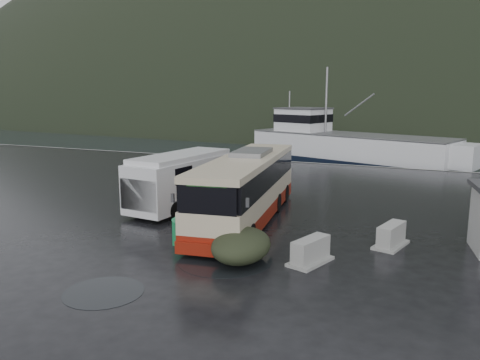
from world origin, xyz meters
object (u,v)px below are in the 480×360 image
at_px(white_van, 182,207).
at_px(jersey_barrier_a, 391,246).
at_px(jersey_barrier_b, 310,263).
at_px(coach_bus, 247,220).
at_px(fishing_trawler, 348,152).
at_px(waste_bin_left, 192,245).
at_px(dome_tent, 241,260).
at_px(waste_bin_right, 225,233).

height_order(white_van, jersey_barrier_a, white_van).
xyz_separation_m(white_van, jersey_barrier_b, (8.09, -5.19, 0.00)).
xyz_separation_m(coach_bus, white_van, (-3.96, 0.93, 0.00)).
height_order(coach_bus, fishing_trawler, fishing_trawler).
height_order(waste_bin_left, dome_tent, waste_bin_left).
bearing_deg(jersey_barrier_b, coach_bus, 134.09).
height_order(waste_bin_right, dome_tent, waste_bin_right).
height_order(waste_bin_right, jersey_barrier_a, waste_bin_right).
bearing_deg(jersey_barrier_a, waste_bin_right, -171.66).
bearing_deg(jersey_barrier_b, fishing_trawler, 97.92).
relative_size(waste_bin_right, fishing_trawler, 0.07).
xyz_separation_m(waste_bin_left, jersey_barrier_a, (7.08, 2.90, 0.00)).
xyz_separation_m(coach_bus, fishing_trawler, (-0.27, 27.37, 0.00)).
relative_size(coach_bus, dome_tent, 3.98).
relative_size(white_van, jersey_barrier_a, 3.81).
relative_size(dome_tent, jersey_barrier_a, 1.61).
height_order(waste_bin_left, jersey_barrier_b, waste_bin_left).
distance_m(waste_bin_left, waste_bin_right, 2.01).
bearing_deg(coach_bus, jersey_barrier_a, -19.25).
xyz_separation_m(waste_bin_left, fishing_trawler, (0.30, 31.58, 0.00)).
relative_size(jersey_barrier_b, fishing_trawler, 0.07).
height_order(waste_bin_left, fishing_trawler, fishing_trawler).
xyz_separation_m(jersey_barrier_a, fishing_trawler, (-6.78, 28.68, 0.00)).
relative_size(coach_bus, jersey_barrier_a, 6.39).
height_order(coach_bus, waste_bin_right, coach_bus).
bearing_deg(white_van, waste_bin_left, -50.48).
distance_m(coach_bus, dome_tent, 5.31).
xyz_separation_m(waste_bin_right, dome_tent, (1.89, -2.71, 0.00)).
bearing_deg(dome_tent, waste_bin_left, 162.31).
bearing_deg(white_van, coach_bus, -7.05).
xyz_separation_m(dome_tent, jersey_barrier_b, (2.30, 0.72, 0.00)).
bearing_deg(dome_tent, jersey_barrier_b, 17.35).
xyz_separation_m(waste_bin_right, jersey_barrier_b, (4.19, -1.99, 0.00)).
height_order(dome_tent, jersey_barrier_b, dome_tent).
xyz_separation_m(coach_bus, waste_bin_right, (-0.06, -2.28, 0.00)).
bearing_deg(fishing_trawler, white_van, -78.34).
relative_size(waste_bin_left, dome_tent, 0.53).
distance_m(jersey_barrier_a, fishing_trawler, 29.47).
xyz_separation_m(white_van, waste_bin_right, (3.90, -3.20, 0.00)).
relative_size(waste_bin_left, fishing_trawler, 0.06).
relative_size(white_van, dome_tent, 2.37).
relative_size(waste_bin_left, jersey_barrier_a, 0.85).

